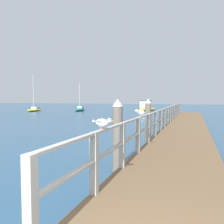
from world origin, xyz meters
The scene contains 9 objects.
pier_deck centered at (0.00, 13.56, 0.18)m, with size 2.38×27.11×0.37m, color brown.
pier_railing centered at (-1.11, 13.56, 1.02)m, with size 0.12×25.63×1.06m.
dock_piling_near centered at (-1.49, 4.79, 1.00)m, with size 0.29×0.29×1.98m.
dock_piling_far centered at (-1.49, 9.16, 1.00)m, with size 0.29×0.29×1.98m.
seagull_foreground centered at (-1.10, 2.74, 1.56)m, with size 0.47×0.24×0.21m.
seagull_background centered at (-1.12, 5.97, 1.56)m, with size 0.45×0.26×0.21m.
boat_0 centered at (-6.58, 34.78, 0.56)m, with size 2.66×6.30×1.70m.
boat_1 centered at (-16.75, 31.58, 0.30)m, with size 2.26×4.31×4.39m.
boat_3 centered at (-23.37, 28.78, 0.29)m, with size 2.47×4.44×5.76m.
Camera 1 is at (0.46, -1.07, 1.99)m, focal length 36.63 mm.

